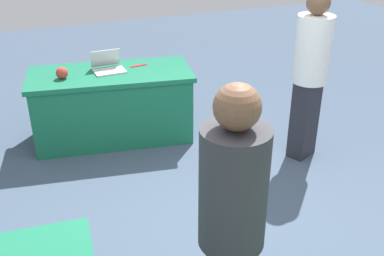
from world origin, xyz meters
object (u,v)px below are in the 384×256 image
object	(u,v)px
table_foreground	(113,105)
laptop_silver	(108,67)
person_presenter	(310,70)
scissors_red	(139,65)
person_organiser	(232,222)
yarn_ball	(62,73)

from	to	relation	value
table_foreground	laptop_silver	distance (m)	0.42
table_foreground	laptop_silver	xyz separation A→B (m)	(0.00, -0.05, 0.42)
person_presenter	scissors_red	size ratio (longest dim) A/B	9.24
laptop_silver	scissors_red	size ratio (longest dim) A/B	1.82
person_presenter	person_organiser	distance (m)	2.49
person_organiser	person_presenter	bearing A→B (deg)	-36.75
table_foreground	yarn_ball	distance (m)	0.65
table_foreground	laptop_silver	world-z (taller)	laptop_silver
laptop_silver	scissors_red	distance (m)	0.34
laptop_silver	yarn_ball	distance (m)	0.49
person_organiser	laptop_silver	bearing A→B (deg)	6.53
table_foreground	scissors_red	size ratio (longest dim) A/B	9.99
person_organiser	yarn_ball	size ratio (longest dim) A/B	14.11
person_organiser	scissors_red	xyz separation A→B (m)	(-0.36, -3.00, -0.18)
table_foreground	scissors_red	xyz separation A→B (m)	(-0.34, -0.08, 0.38)
person_presenter	person_organiser	world-z (taller)	person_organiser
table_foreground	person_presenter	distance (m)	2.10
person_presenter	yarn_ball	size ratio (longest dim) A/B	13.94
person_presenter	scissors_red	distance (m)	1.82
person_presenter	laptop_silver	distance (m)	2.06
table_foreground	yarn_ball	xyz separation A→B (m)	(0.49, 0.01, 0.44)
person_presenter	laptop_silver	world-z (taller)	person_presenter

